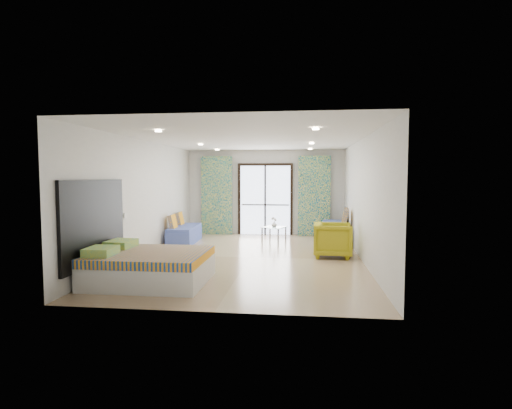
# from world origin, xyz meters

# --- Properties ---
(floor) EXTENTS (5.00, 7.50, 0.01)m
(floor) POSITION_xyz_m (0.00, 0.00, 0.00)
(floor) COLOR #997B5B
(floor) RESTS_ON ground
(ceiling) EXTENTS (5.00, 7.50, 0.01)m
(ceiling) POSITION_xyz_m (0.00, 0.00, 2.70)
(ceiling) COLOR silver
(ceiling) RESTS_ON ground
(wall_back) EXTENTS (5.00, 0.01, 2.70)m
(wall_back) POSITION_xyz_m (0.00, 3.75, 1.35)
(wall_back) COLOR silver
(wall_back) RESTS_ON ground
(wall_front) EXTENTS (5.00, 0.01, 2.70)m
(wall_front) POSITION_xyz_m (0.00, -3.75, 1.35)
(wall_front) COLOR silver
(wall_front) RESTS_ON ground
(wall_left) EXTENTS (0.01, 7.50, 2.70)m
(wall_left) POSITION_xyz_m (-2.50, 0.00, 1.35)
(wall_left) COLOR silver
(wall_left) RESTS_ON ground
(wall_right) EXTENTS (0.01, 7.50, 2.70)m
(wall_right) POSITION_xyz_m (2.50, 0.00, 1.35)
(wall_right) COLOR silver
(wall_right) RESTS_ON ground
(balcony_door) EXTENTS (1.76, 0.08, 2.28)m
(balcony_door) POSITION_xyz_m (0.00, 3.72, 1.26)
(balcony_door) COLOR black
(balcony_door) RESTS_ON floor
(balcony_rail) EXTENTS (1.52, 0.03, 0.04)m
(balcony_rail) POSITION_xyz_m (0.00, 3.73, 0.95)
(balcony_rail) COLOR #595451
(balcony_rail) RESTS_ON balcony_door
(curtain_left) EXTENTS (1.00, 0.10, 2.50)m
(curtain_left) POSITION_xyz_m (-1.55, 3.57, 1.25)
(curtain_left) COLOR beige
(curtain_left) RESTS_ON floor
(curtain_right) EXTENTS (1.00, 0.10, 2.50)m
(curtain_right) POSITION_xyz_m (1.55, 3.57, 1.25)
(curtain_right) COLOR beige
(curtain_right) RESTS_ON floor
(downlight_a) EXTENTS (0.12, 0.12, 0.02)m
(downlight_a) POSITION_xyz_m (-1.40, -2.00, 2.67)
(downlight_a) COLOR #FFE0B2
(downlight_a) RESTS_ON ceiling
(downlight_b) EXTENTS (0.12, 0.12, 0.02)m
(downlight_b) POSITION_xyz_m (1.40, -2.00, 2.67)
(downlight_b) COLOR #FFE0B2
(downlight_b) RESTS_ON ceiling
(downlight_c) EXTENTS (0.12, 0.12, 0.02)m
(downlight_c) POSITION_xyz_m (-1.40, 1.00, 2.67)
(downlight_c) COLOR #FFE0B2
(downlight_c) RESTS_ON ceiling
(downlight_d) EXTENTS (0.12, 0.12, 0.02)m
(downlight_d) POSITION_xyz_m (1.40, 1.00, 2.67)
(downlight_d) COLOR #FFE0B2
(downlight_d) RESTS_ON ceiling
(downlight_e) EXTENTS (0.12, 0.12, 0.02)m
(downlight_e) POSITION_xyz_m (-1.40, 3.00, 2.67)
(downlight_e) COLOR #FFE0B2
(downlight_e) RESTS_ON ceiling
(downlight_f) EXTENTS (0.12, 0.12, 0.02)m
(downlight_f) POSITION_xyz_m (1.40, 3.00, 2.67)
(downlight_f) COLOR #FFE0B2
(downlight_f) RESTS_ON ceiling
(headboard) EXTENTS (0.06, 2.10, 1.50)m
(headboard) POSITION_xyz_m (-2.46, -2.37, 1.05)
(headboard) COLOR black
(headboard) RESTS_ON floor
(switch_plate) EXTENTS (0.02, 0.10, 0.10)m
(switch_plate) POSITION_xyz_m (-2.47, -1.12, 1.05)
(switch_plate) COLOR silver
(switch_plate) RESTS_ON wall_left
(bed) EXTENTS (1.96, 1.60, 0.68)m
(bed) POSITION_xyz_m (-1.48, -2.37, 0.28)
(bed) COLOR silver
(bed) RESTS_ON floor
(daybed_left) EXTENTS (0.75, 1.72, 0.83)m
(daybed_left) POSITION_xyz_m (-2.12, 1.83, 0.26)
(daybed_left) COLOR #4659A8
(daybed_left) RESTS_ON floor
(daybed_right) EXTENTS (0.99, 2.05, 0.97)m
(daybed_right) POSITION_xyz_m (2.12, 2.30, 0.30)
(daybed_right) COLOR #4659A8
(daybed_right) RESTS_ON floor
(coffee_table) EXTENTS (0.77, 0.77, 0.68)m
(coffee_table) POSITION_xyz_m (0.37, 2.56, 0.35)
(coffee_table) COLOR silver
(coffee_table) RESTS_ON floor
(vase) EXTENTS (0.19, 0.20, 0.16)m
(vase) POSITION_xyz_m (0.38, 2.49, 0.47)
(vase) COLOR white
(vase) RESTS_ON coffee_table
(armchair) EXTENTS (0.83, 0.88, 0.87)m
(armchair) POSITION_xyz_m (1.89, 0.28, 0.43)
(armchair) COLOR #A39A15
(armchair) RESTS_ON floor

